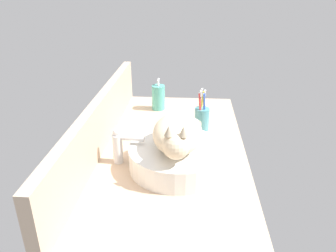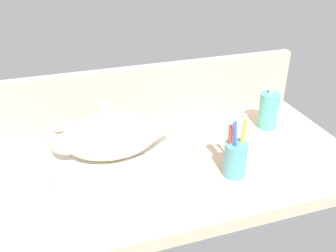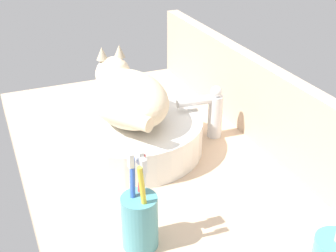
{
  "view_description": "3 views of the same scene",
  "coord_description": "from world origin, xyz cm",
  "views": [
    {
      "loc": [
        -113.78,
        -7.53,
        62.11
      ],
      "look_at": [
        -2.15,
        0.78,
        10.87
      ],
      "focal_mm": 35.0,
      "sensor_mm": 36.0,
      "label": 1
    },
    {
      "loc": [
        -25.59,
        -88.58,
        63.49
      ],
      "look_at": [
        3.99,
        2.03,
        10.51
      ],
      "focal_mm": 40.0,
      "sensor_mm": 36.0,
      "label": 2
    },
    {
      "loc": [
        79.63,
        -32.87,
        57.47
      ],
      "look_at": [
        -0.07,
        0.72,
        11.94
      ],
      "focal_mm": 50.0,
      "sensor_mm": 36.0,
      "label": 3
    }
  ],
  "objects": [
    {
      "name": "sink_basin",
      "position": [
        -13.38,
        -3.36,
        4.0
      ],
      "size": [
        34.26,
        34.26,
        8.01
      ],
      "primitive_type": "cylinder",
      "color": "silver",
      "rests_on": "ground_plane"
    },
    {
      "name": "backsplash_panel",
      "position": [
        0.0,
        27.5,
        10.01
      ],
      "size": [
        120.1,
        3.6,
        20.02
      ],
      "primitive_type": "cube",
      "color": "tan",
      "rests_on": "ground_plane"
    },
    {
      "name": "ground_plane",
      "position": [
        0.0,
        0.0,
        -2.0
      ],
      "size": [
        120.1,
        58.61,
        4.0
      ],
      "primitive_type": "cube",
      "color": "tan"
    },
    {
      "name": "cat",
      "position": [
        -14.75,
        -3.44,
        13.76
      ],
      "size": [
        32.35,
        17.1,
        14.0
      ],
      "color": "beige",
      "rests_on": "sink_basin"
    },
    {
      "name": "faucet",
      "position": [
        -11.66,
        17.14,
        7.3
      ],
      "size": [
        3.73,
        11.86,
        13.6
      ],
      "color": "silver",
      "rests_on": "ground_plane"
    },
    {
      "name": "toothbrush_cup",
      "position": [
        18.73,
        -12.52,
        5.73
      ],
      "size": [
        6.43,
        6.43,
        18.67
      ],
      "color": "teal",
      "rests_on": "ground_plane"
    }
  ]
}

